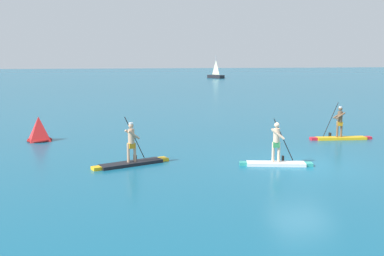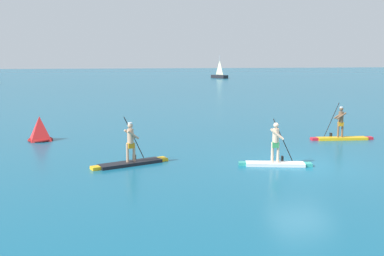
{
  "view_description": "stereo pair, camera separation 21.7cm",
  "coord_description": "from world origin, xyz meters",
  "views": [
    {
      "loc": [
        -8.92,
        -15.68,
        4.23
      ],
      "look_at": [
        -3.39,
        4.66,
        0.97
      ],
      "focal_mm": 41.06,
      "sensor_mm": 36.0,
      "label": 1
    },
    {
      "loc": [
        -8.71,
        -15.74,
        4.23
      ],
      "look_at": [
        -3.39,
        4.66,
        0.97
      ],
      "focal_mm": 41.06,
      "sensor_mm": 36.0,
      "label": 2
    }
  ],
  "objects": [
    {
      "name": "ground",
      "position": [
        0.0,
        0.0,
        0.0
      ],
      "size": [
        440.0,
        440.0,
        0.0
      ],
      "primitive_type": "plane",
      "color": "#145B7A"
    },
    {
      "name": "paddleboarder_near_left",
      "position": [
        -6.72,
        1.84,
        0.33
      ],
      "size": [
        3.27,
        1.43,
        1.96
      ],
      "rotation": [
        0.0,
        0.0,
        0.31
      ],
      "color": "black",
      "rests_on": "ground"
    },
    {
      "name": "paddleboarder_mid_center",
      "position": [
        -1.04,
        0.23,
        0.37
      ],
      "size": [
        2.92,
        1.29,
        1.89
      ],
      "rotation": [
        0.0,
        0.0,
        -0.31
      ],
      "color": "white",
      "rests_on": "ground"
    },
    {
      "name": "paddleboarder_far_right",
      "position": [
        4.92,
        4.74,
        0.36
      ],
      "size": [
        3.41,
        1.04,
        1.98
      ],
      "rotation": [
        0.0,
        0.0,
        2.98
      ],
      "color": "yellow",
      "rests_on": "ground"
    },
    {
      "name": "race_marker_buoy",
      "position": [
        -10.73,
        8.53,
        0.58
      ],
      "size": [
        1.47,
        1.47,
        1.31
      ],
      "color": "red",
      "rests_on": "ground"
    },
    {
      "name": "sailboat_right_horizon",
      "position": [
        24.24,
        84.61,
        0.64
      ],
      "size": [
        3.07,
        5.08,
        5.42
      ],
      "rotation": [
        0.0,
        0.0,
        5.07
      ],
      "color": "black",
      "rests_on": "ground"
    }
  ]
}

